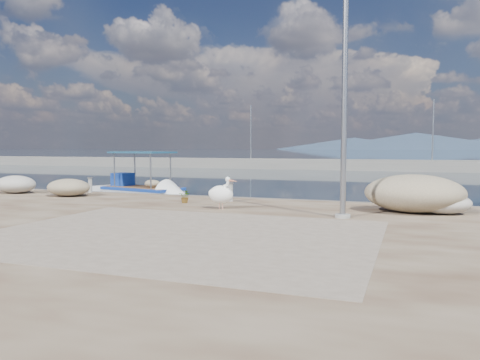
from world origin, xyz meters
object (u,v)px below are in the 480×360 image
boat_left (142,194)px  lamp_post (344,102)px  bollard_near (230,191)px  pelican (221,194)px

boat_left → lamp_post: lamp_post is taller
boat_left → bollard_near: 7.48m
boat_left → lamp_post: 13.18m
pelican → bollard_near: bearing=121.2°
pelican → bollard_near: 2.19m
bollard_near → lamp_post: bearing=-30.2°
boat_left → bollard_near: (6.32, -3.94, 0.69)m
boat_left → pelican: bearing=-28.8°
lamp_post → bollard_near: size_ratio=9.48×
pelican → lamp_post: size_ratio=0.16×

